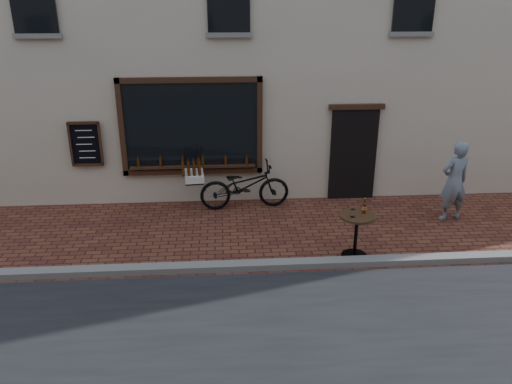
{
  "coord_description": "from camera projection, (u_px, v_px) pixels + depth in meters",
  "views": [
    {
      "loc": [
        -1.22,
        -7.73,
        4.62
      ],
      "look_at": [
        -0.58,
        1.2,
        1.1
      ],
      "focal_mm": 35.0,
      "sensor_mm": 36.0,
      "label": 1
    }
  ],
  "objects": [
    {
      "name": "kerb",
      "position": [
        292.0,
        264.0,
        9.11
      ],
      "size": [
        90.0,
        0.25,
        0.12
      ],
      "primitive_type": "cube",
      "color": "slate",
      "rests_on": "ground"
    },
    {
      "name": "cargo_bicycle",
      "position": [
        243.0,
        185.0,
        11.5
      ],
      "size": [
        2.48,
        0.89,
        1.16
      ],
      "rotation": [
        0.0,
        0.0,
        1.66
      ],
      "color": "black",
      "rests_on": "ground"
    },
    {
      "name": "bistro_table",
      "position": [
        357.0,
        227.0,
        9.28
      ],
      "size": [
        0.67,
        0.67,
        1.16
      ],
      "color": "black",
      "rests_on": "ground"
    },
    {
      "name": "ground",
      "position": [
        293.0,
        272.0,
        8.95
      ],
      "size": [
        90.0,
        90.0,
        0.0
      ],
      "primitive_type": "plane",
      "color": "#4D2119",
      "rests_on": "ground"
    },
    {
      "name": "pedestrian",
      "position": [
        454.0,
        181.0,
        10.77
      ],
      "size": [
        0.73,
        0.55,
        1.79
      ],
      "primitive_type": "imported",
      "rotation": [
        0.0,
        0.0,
        3.34
      ],
      "color": "slate",
      "rests_on": "ground"
    }
  ]
}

